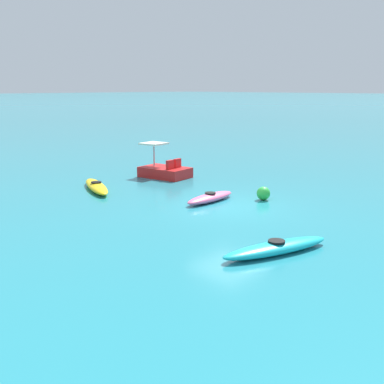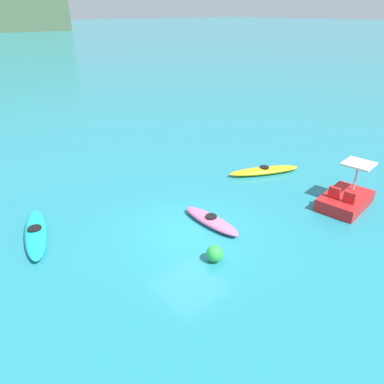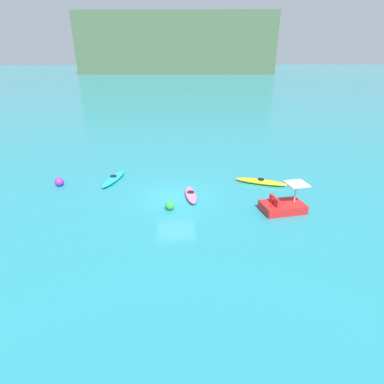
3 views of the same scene
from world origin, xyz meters
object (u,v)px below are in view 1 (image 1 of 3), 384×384
Objects in this scene: kayak_yellow at (96,186)px; kayak_pink at (210,198)px; kayak_cyan at (276,248)px; pedal_boat_red at (165,170)px; buoy_green at (263,193)px.

kayak_pink is at bearing -159.91° from kayak_yellow.
kayak_pink and kayak_cyan have the same top height.
pedal_boat_red is 6.53m from buoy_green.
pedal_boat_red is at bearing -24.25° from kayak_pink.
buoy_green reaches higher than kayak_yellow.
kayak_cyan is (-10.38, 1.39, 0.00)m from kayak_yellow.
kayak_yellow and kayak_cyan have the same top height.
buoy_green reaches higher than kayak_cyan.
buoy_green is at bearing -50.85° from kayak_cyan.
kayak_pink is at bearing 155.75° from pedal_boat_red.
kayak_pink is at bearing 51.66° from buoy_green.
pedal_boat_red reaches higher than kayak_pink.
kayak_cyan is at bearing 129.15° from buoy_green.
buoy_green is at bearing -128.34° from kayak_pink.
pedal_boat_red is at bearing -5.65° from buoy_green.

